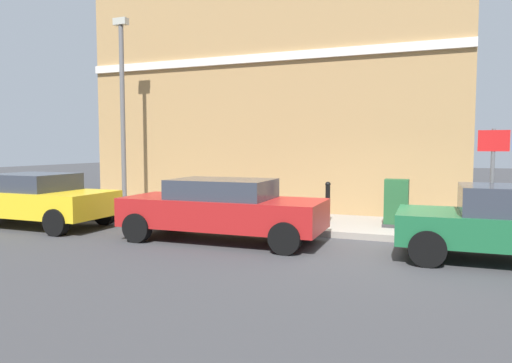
{
  "coord_description": "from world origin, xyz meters",
  "views": [
    {
      "loc": [
        -9.93,
        -1.2,
        2.08
      ],
      "look_at": [
        0.99,
        3.1,
        1.2
      ],
      "focal_mm": 32.8,
      "sensor_mm": 36.0,
      "label": 1
    }
  ],
  "objects_px": {
    "car_yellow": "(34,199)",
    "utility_cabinet": "(396,205)",
    "car_red": "(222,208)",
    "bollard_near_cabinet": "(328,201)",
    "bollard_far_kerb": "(268,203)",
    "street_sign": "(493,167)",
    "lamppost": "(123,106)"
  },
  "relations": [
    {
      "from": "car_red",
      "to": "street_sign",
      "type": "height_order",
      "value": "street_sign"
    },
    {
      "from": "car_yellow",
      "to": "utility_cabinet",
      "type": "xyz_separation_m",
      "value": [
        2.44,
        -8.89,
        -0.04
      ]
    },
    {
      "from": "car_yellow",
      "to": "street_sign",
      "type": "distance_m",
      "value": 11.03
    },
    {
      "from": "car_yellow",
      "to": "car_red",
      "type": "bearing_deg",
      "value": -179.24
    },
    {
      "from": "utility_cabinet",
      "to": "bollard_near_cabinet",
      "type": "distance_m",
      "value": 1.7
    },
    {
      "from": "car_yellow",
      "to": "utility_cabinet",
      "type": "distance_m",
      "value": 9.22
    },
    {
      "from": "car_red",
      "to": "street_sign",
      "type": "bearing_deg",
      "value": -164.48
    },
    {
      "from": "car_red",
      "to": "utility_cabinet",
      "type": "xyz_separation_m",
      "value": [
        2.38,
        -3.48,
        -0.05
      ]
    },
    {
      "from": "car_red",
      "to": "bollard_far_kerb",
      "type": "height_order",
      "value": "car_red"
    },
    {
      "from": "bollard_far_kerb",
      "to": "street_sign",
      "type": "xyz_separation_m",
      "value": [
        0.17,
        -4.9,
        0.96
      ]
    },
    {
      "from": "utility_cabinet",
      "to": "bollard_near_cabinet",
      "type": "xyz_separation_m",
      "value": [
        0.1,
        1.69,
        0.02
      ]
    },
    {
      "from": "utility_cabinet",
      "to": "car_red",
      "type": "bearing_deg",
      "value": 124.35
    },
    {
      "from": "bollard_near_cabinet",
      "to": "street_sign",
      "type": "distance_m",
      "value": 3.88
    },
    {
      "from": "bollard_near_cabinet",
      "to": "bollard_far_kerb",
      "type": "height_order",
      "value": "same"
    },
    {
      "from": "bollard_far_kerb",
      "to": "lamppost",
      "type": "distance_m",
      "value": 5.75
    },
    {
      "from": "street_sign",
      "to": "lamppost",
      "type": "xyz_separation_m",
      "value": [
        0.84,
        9.93,
        1.64
      ]
    },
    {
      "from": "utility_cabinet",
      "to": "lamppost",
      "type": "distance_m",
      "value": 8.39
    },
    {
      "from": "bollard_near_cabinet",
      "to": "bollard_far_kerb",
      "type": "relative_size",
      "value": 1.0
    },
    {
      "from": "bollard_far_kerb",
      "to": "utility_cabinet",
      "type": "bearing_deg",
      "value": -72.59
    },
    {
      "from": "car_red",
      "to": "lamppost",
      "type": "relative_size",
      "value": 0.78
    },
    {
      "from": "lamppost",
      "to": "car_red",
      "type": "bearing_deg",
      "value": -118.88
    },
    {
      "from": "utility_cabinet",
      "to": "bollard_far_kerb",
      "type": "height_order",
      "value": "utility_cabinet"
    },
    {
      "from": "car_red",
      "to": "car_yellow",
      "type": "xyz_separation_m",
      "value": [
        -0.06,
        5.41,
        -0.01
      ]
    },
    {
      "from": "car_red",
      "to": "bollard_near_cabinet",
      "type": "relative_size",
      "value": 4.31
    },
    {
      "from": "car_red",
      "to": "bollard_near_cabinet",
      "type": "distance_m",
      "value": 3.06
    },
    {
      "from": "utility_cabinet",
      "to": "bollard_far_kerb",
      "type": "xyz_separation_m",
      "value": [
        -0.92,
        2.94,
        0.02
      ]
    },
    {
      "from": "car_yellow",
      "to": "lamppost",
      "type": "xyz_separation_m",
      "value": [
        2.54,
        -0.93,
        2.58
      ]
    },
    {
      "from": "street_sign",
      "to": "car_red",
      "type": "bearing_deg",
      "value": 106.68
    },
    {
      "from": "street_sign",
      "to": "lamppost",
      "type": "bearing_deg",
      "value": 85.16
    },
    {
      "from": "bollard_far_kerb",
      "to": "street_sign",
      "type": "distance_m",
      "value": 5.0
    },
    {
      "from": "utility_cabinet",
      "to": "car_yellow",
      "type": "bearing_deg",
      "value": 105.35
    },
    {
      "from": "street_sign",
      "to": "lamppost",
      "type": "relative_size",
      "value": 0.4
    }
  ]
}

